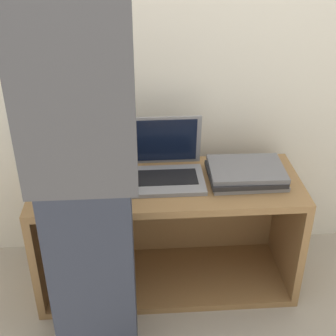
# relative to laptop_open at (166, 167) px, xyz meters

# --- Properties ---
(ground_plane) EXTENTS (12.00, 12.00, 0.00)m
(ground_plane) POSITION_rel_laptop_open_xyz_m (0.00, -0.29, -0.67)
(ground_plane) COLOR #9E9384
(wall_back) EXTENTS (8.00, 0.05, 2.40)m
(wall_back) POSITION_rel_laptop_open_xyz_m (0.00, 0.30, 0.53)
(wall_back) COLOR silver
(wall_back) RESTS_ON ground_plane
(cart) EXTENTS (1.28, 0.49, 0.61)m
(cart) POSITION_rel_laptop_open_xyz_m (0.00, 0.01, -0.36)
(cart) COLOR olive
(cart) RESTS_ON ground_plane
(laptop_open) EXTENTS (0.35, 0.30, 0.28)m
(laptop_open) POSITION_rel_laptop_open_xyz_m (0.00, 0.00, 0.00)
(laptop_open) COLOR gray
(laptop_open) RESTS_ON cart
(laptop_stack_left) EXTENTS (0.37, 0.28, 0.16)m
(laptop_stack_left) POSITION_rel_laptop_open_xyz_m (-0.38, -0.05, 0.02)
(laptop_stack_left) COLOR slate
(laptop_stack_left) RESTS_ON cart
(laptop_stack_right) EXTENTS (0.36, 0.27, 0.07)m
(laptop_stack_right) POSITION_rel_laptop_open_xyz_m (0.38, -0.05, -0.02)
(laptop_stack_right) COLOR gray
(laptop_stack_right) RESTS_ON cart
(person) EXTENTS (0.40, 0.54, 1.79)m
(person) POSITION_rel_laptop_open_xyz_m (-0.33, -0.45, 0.24)
(person) COLOR #2D3342
(person) RESTS_ON ground_plane
(inventory_tag) EXTENTS (0.06, 0.02, 0.01)m
(inventory_tag) POSITION_rel_laptop_open_xyz_m (-0.38, -0.11, 0.11)
(inventory_tag) COLOR red
(inventory_tag) RESTS_ON laptop_stack_left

